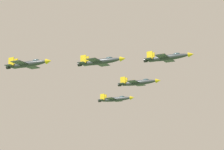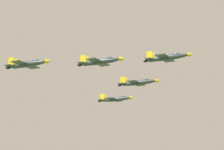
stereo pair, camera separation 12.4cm
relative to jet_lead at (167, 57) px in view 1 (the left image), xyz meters
The scene contains 5 objects.
jet_lead is the anchor object (origin of this frame).
jet_left_wingman 25.52m from the jet_lead, 47.40° to the right, with size 19.44×12.03×4.09m.
jet_right_wingman 25.33m from the jet_lead, 33.33° to the left, with size 18.94×11.69×3.98m.
jet_left_outer 50.80m from the jet_lead, 47.40° to the right, with size 19.05×11.81×4.01m.
jet_right_outer 50.57m from the jet_lead, 33.33° to the left, with size 18.87×11.68×3.97m.
Camera 1 is at (-26.28, 150.43, 60.77)m, focal length 66.10 mm.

